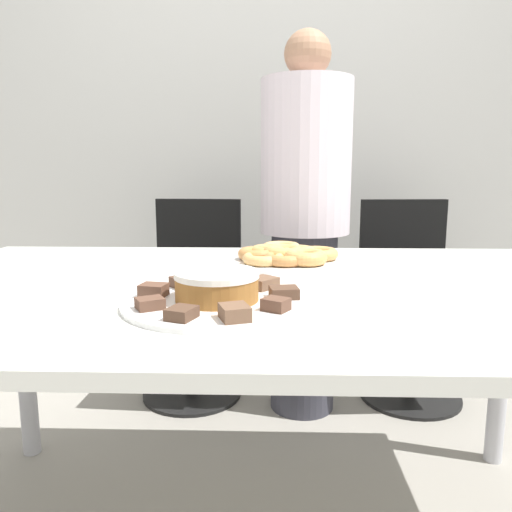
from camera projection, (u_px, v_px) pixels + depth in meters
name	position (u px, v px, depth m)	size (l,w,h in m)	color
wall_back	(265.00, 113.00, 2.69)	(8.00, 0.05, 2.60)	beige
table	(255.00, 313.00, 1.19)	(1.76, 1.06, 0.74)	silver
person_standing	(305.00, 221.00, 2.01)	(0.36, 0.36, 1.53)	#383842
office_chair_left	(193.00, 304.00, 2.24)	(0.47, 0.47, 0.87)	black
office_chair_right	(410.00, 306.00, 2.21)	(0.47, 0.47, 0.87)	black
plate_cake	(217.00, 302.00, 0.99)	(0.38, 0.38, 0.01)	white
plate_donuts	(283.00, 261.00, 1.43)	(0.34, 0.34, 0.01)	white
frosted_cake	(217.00, 286.00, 0.99)	(0.17, 0.17, 0.06)	#9E662D
lamington_0	(154.00, 290.00, 1.02)	(0.06, 0.05, 0.03)	brown
lamington_1	(150.00, 303.00, 0.93)	(0.06, 0.06, 0.02)	brown
lamington_2	(182.00, 313.00, 0.87)	(0.06, 0.06, 0.02)	#513828
lamington_3	(235.00, 312.00, 0.86)	(0.06, 0.07, 0.03)	brown
lamington_4	(276.00, 304.00, 0.92)	(0.06, 0.06, 0.02)	brown
lamington_5	(284.00, 292.00, 1.01)	(0.06, 0.06, 0.02)	#513828
lamington_6	(262.00, 283.00, 1.09)	(0.08, 0.08, 0.02)	brown
lamington_7	(224.00, 279.00, 1.12)	(0.05, 0.06, 0.03)	brown
lamington_8	(183.00, 282.00, 1.10)	(0.07, 0.07, 0.02)	brown
donut_0	(283.00, 253.00, 1.42)	(0.12, 0.12, 0.04)	tan
donut_1	(269.00, 251.00, 1.46)	(0.11, 0.11, 0.03)	tan
donut_2	(259.00, 254.00, 1.43)	(0.12, 0.12, 0.03)	#C68447
donut_3	(263.00, 259.00, 1.36)	(0.12, 0.12, 0.03)	#E5AD66
donut_4	(285.00, 259.00, 1.36)	(0.12, 0.12, 0.03)	#C68447
donut_5	(306.00, 257.00, 1.36)	(0.12, 0.12, 0.04)	tan
donut_6	(317.00, 254.00, 1.43)	(0.12, 0.12, 0.03)	tan
donut_7	(298.00, 252.00, 1.46)	(0.10, 0.10, 0.03)	#E5AD66
donut_8	(281.00, 248.00, 1.53)	(0.12, 0.12, 0.03)	#E5AD66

